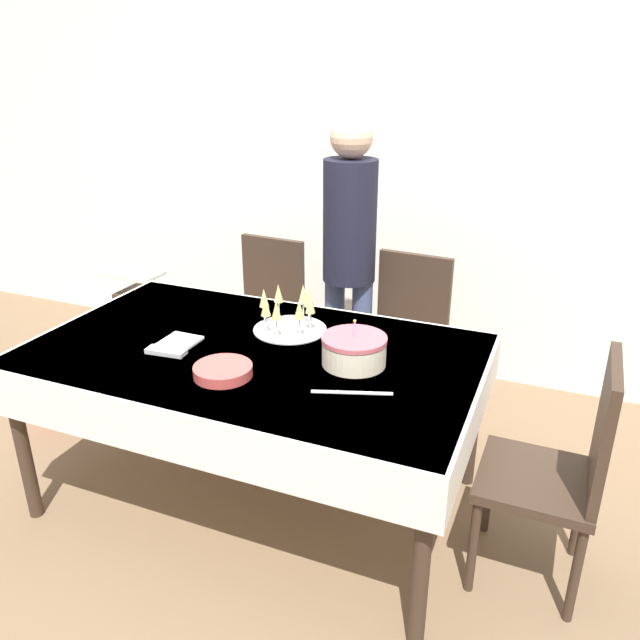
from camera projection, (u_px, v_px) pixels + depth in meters
name	position (u px, v px, depth m)	size (l,w,h in m)	color
ground_plane	(260.00, 497.00, 2.92)	(12.00, 12.00, 0.00)	brown
wall_back	(378.00, 156.00, 3.82)	(8.00, 0.05, 2.70)	silver
dining_table	(254.00, 370.00, 2.67)	(1.90, 1.14, 0.77)	silver
dining_chair_far_left	(265.00, 315.00, 3.62)	(0.45, 0.45, 0.96)	#38281E
dining_chair_far_right	(405.00, 337.00, 3.33)	(0.45, 0.45, 0.96)	#38281E
dining_chair_right_end	(563.00, 466.00, 2.27)	(0.42, 0.42, 0.96)	#38281E
birthday_cake	(354.00, 350.00, 2.48)	(0.26, 0.26, 0.19)	beige
champagne_tray	(289.00, 311.00, 2.78)	(0.33, 0.33, 0.18)	silver
plate_stack_main	(223.00, 371.00, 2.40)	(0.23, 0.23, 0.04)	#CC4C47
cake_knife	(352.00, 393.00, 2.28)	(0.29, 0.11, 0.00)	silver
fork_pile	(166.00, 351.00, 2.58)	(0.17, 0.07, 0.02)	silver
napkin_pile	(180.00, 341.00, 2.69)	(0.15, 0.15, 0.01)	white
person_standing	(349.00, 244.00, 3.28)	(0.28, 0.28, 1.66)	#3F4C72
high_chair	(146.00, 303.00, 3.92)	(0.33, 0.35, 0.71)	#38281E
gift_bag	(62.00, 400.00, 3.52)	(0.22, 0.13, 0.24)	#CC333F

